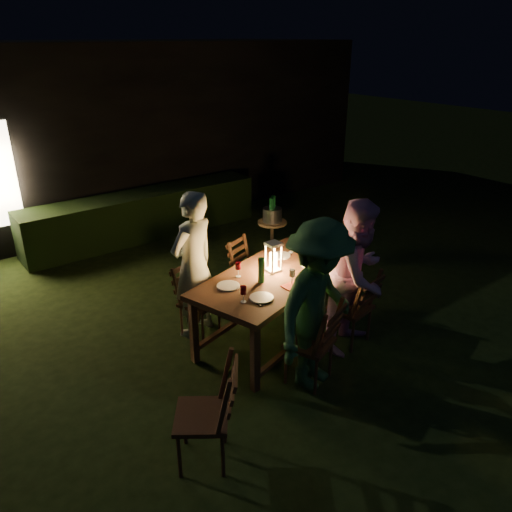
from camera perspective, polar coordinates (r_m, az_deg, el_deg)
garden_envelope at (r=11.10m, az=-16.40°, el=14.11°), size 40.00×40.00×3.20m
dining_table at (r=5.67m, az=2.09°, el=-2.79°), size 2.20×1.51×0.83m
chair_near_left at (r=5.23m, az=6.25°, el=-11.29°), size 0.58×0.60×0.98m
chair_near_right at (r=5.90m, az=10.74°, el=-7.14°), size 0.51×0.54×0.97m
chair_far_left at (r=6.02m, az=-6.53°, el=-6.42°), size 0.54×0.55×0.91m
chair_far_right at (r=6.68m, az=-0.72°, el=-2.99°), size 0.53×0.55×0.90m
chair_end at (r=6.81m, az=7.92°, el=-2.24°), size 0.60×0.58×1.07m
chair_spare at (r=4.39m, az=-5.86°, el=-19.27°), size 0.66×0.65×1.01m
person_house_side at (r=5.77m, az=-7.17°, el=-1.04°), size 0.74×0.58×1.76m
person_opp_right at (r=5.61m, az=11.65°, el=-2.20°), size 1.00×0.87×1.75m
person_opp_left at (r=4.89m, az=7.05°, el=-5.77°), size 1.29×0.96×1.79m
lantern at (r=5.63m, az=2.00°, el=-0.29°), size 0.16×0.16×0.35m
plate_far_left at (r=5.36m, az=-3.19°, el=-3.42°), size 0.25×0.25×0.01m
plate_near_left at (r=5.12m, az=0.62°, el=-4.78°), size 0.25×0.25×0.01m
plate_far_right at (r=6.08m, az=2.81°, el=0.06°), size 0.25×0.25×0.01m
plate_near_right at (r=5.87m, az=6.37°, el=-0.98°), size 0.25×0.25×0.01m
wineglass_a at (r=5.53m, az=-2.05°, el=-1.56°), size 0.06×0.06×0.18m
wineglass_b at (r=5.01m, az=-1.45°, el=-4.40°), size 0.06×0.06×0.18m
wineglass_c at (r=5.69m, az=6.15°, el=-0.91°), size 0.06×0.06×0.18m
wineglass_d at (r=6.16m, az=4.01°, el=1.17°), size 0.06×0.06×0.18m
wineglass_e at (r=5.37m, az=4.14°, el=-2.41°), size 0.06×0.06×0.18m
bottle_table at (r=5.39m, az=0.61°, el=-1.64°), size 0.07×0.07×0.28m
napkin_left at (r=5.36m, az=4.01°, el=-3.44°), size 0.18×0.14×0.01m
napkin_right at (r=5.92m, az=7.53°, el=-0.85°), size 0.18×0.14×0.01m
phone at (r=5.03m, az=0.89°, el=-5.39°), size 0.14×0.07×0.01m
side_table at (r=7.88m, az=1.85°, el=3.47°), size 0.46×0.46×0.62m
ice_bucket at (r=7.82m, az=1.87°, el=4.73°), size 0.30×0.30×0.22m
bottle_bucket_a at (r=7.74m, az=1.77°, el=4.92°), size 0.07×0.07×0.32m
bottle_bucket_b at (r=7.86m, az=1.98°, el=5.22°), size 0.07×0.07×0.32m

